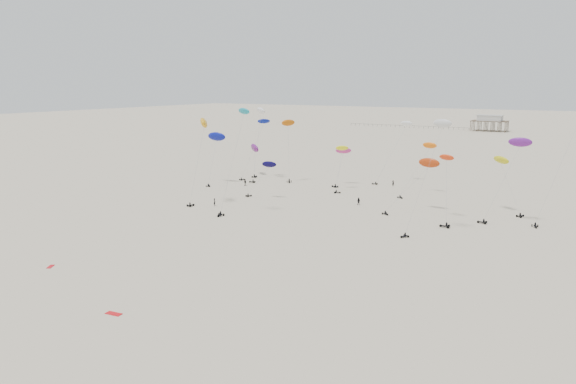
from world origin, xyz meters
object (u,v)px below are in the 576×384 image
Objects in this scene: spectator_0 at (215,206)px; rig_4 at (574,131)px; rig_9 at (400,135)px; rig_0 at (235,149)px; pavilion_main at (489,124)px.

rig_4 is at bearing -124.33° from spectator_0.
spectator_0 is at bearing 146.42° from rig_9.
rig_4 reaches higher than spectator_0.
pavilion_main is at bearing -100.59° from rig_0.
rig_4 is (65.27, 26.84, 4.85)m from rig_0.
rig_0 is (-5.61, -258.59, 10.31)m from pavilion_main.
rig_0 is 70.74m from rig_4.
spectator_0 is (-74.17, -23.20, -19.38)m from rig_4.
rig_9 is at bearing -86.57° from pavilion_main.
spectator_0 is at bearing -93.26° from pavilion_main.
rig_4 is at bearing -75.56° from pavilion_main.
rig_0 is 0.93× the size of rig_4.
spectator_0 is at bearing -31.58° from rig_0.
pavilion_main is 9.73× the size of spectator_0.
rig_4 is 1.27× the size of rig_9.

